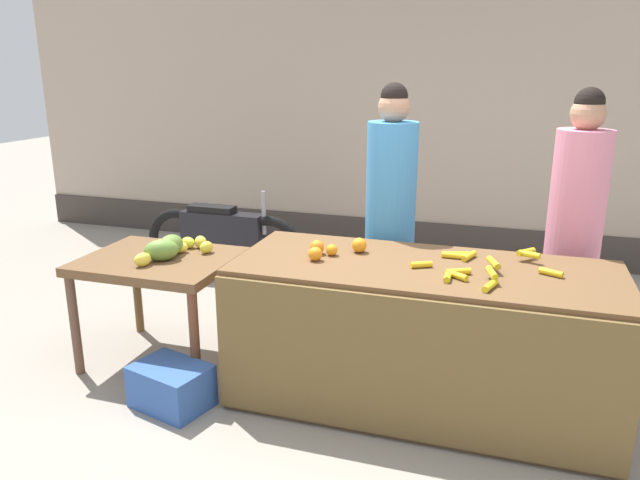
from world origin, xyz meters
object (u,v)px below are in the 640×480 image
object	(u,v)px
vendor_woman_pink_shirt	(574,234)
produce_sack	(302,300)
vendor_woman_blue_shirt	(390,220)
produce_crate	(171,386)
parked_motorcycle	(223,238)

from	to	relation	value
vendor_woman_pink_shirt	produce_sack	distance (m)	1.97
vendor_woman_blue_shirt	produce_crate	size ratio (longest dim) A/B	4.22
produce_sack	vendor_woman_blue_shirt	bearing A→B (deg)	-6.55
vendor_woman_pink_shirt	produce_crate	bearing A→B (deg)	-150.87
vendor_woman_blue_shirt	produce_crate	xyz separation A→B (m)	(-1.05, -1.20, -0.81)
vendor_woman_pink_shirt	parked_motorcycle	xyz separation A→B (m)	(-2.95, 0.89, -0.53)
parked_motorcycle	vendor_woman_pink_shirt	bearing A→B (deg)	-16.82
vendor_woman_blue_shirt	vendor_woman_pink_shirt	bearing A→B (deg)	2.23
vendor_woman_pink_shirt	vendor_woman_blue_shirt	bearing A→B (deg)	-177.77
vendor_woman_blue_shirt	parked_motorcycle	xyz separation A→B (m)	(-1.77, 0.94, -0.54)
vendor_woman_blue_shirt	vendor_woman_pink_shirt	world-z (taller)	vendor_woman_blue_shirt
parked_motorcycle	produce_crate	world-z (taller)	parked_motorcycle
parked_motorcycle	produce_crate	size ratio (longest dim) A/B	3.64
parked_motorcycle	produce_sack	size ratio (longest dim) A/B	3.33
parked_motorcycle	produce_sack	bearing A→B (deg)	-38.05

